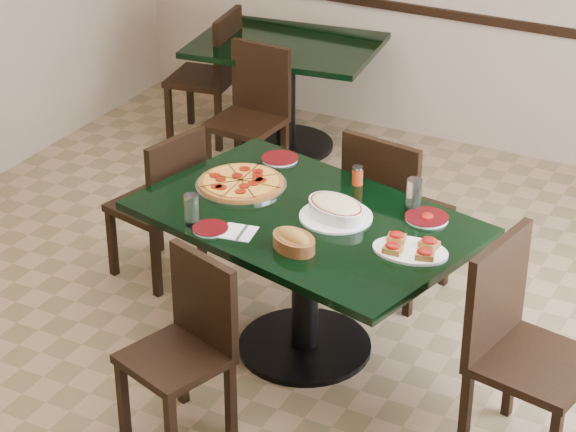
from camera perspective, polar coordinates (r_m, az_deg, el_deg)
The scene contains 20 objects.
floor at distance 5.65m, azimuth -0.80°, elevation -6.46°, with size 5.50×5.50×0.00m, color #896E4F.
main_table at distance 5.31m, azimuth 0.90°, elevation -1.68°, with size 1.73×1.32×0.75m.
back_table at distance 7.52m, azimuth -0.11°, elevation 7.18°, with size 1.29×1.01×0.75m.
chair_far at distance 5.79m, azimuth 5.22°, elevation 0.46°, with size 0.50×0.50×0.95m.
chair_near at distance 4.87m, azimuth -5.12°, elevation -6.25°, with size 0.49×0.49×0.84m.
chair_right at distance 4.78m, azimuth 11.61°, elevation -6.15°, with size 0.54×0.54×0.99m.
chair_left at distance 5.99m, azimuth -6.29°, elevation 0.88°, with size 0.48×0.48×0.87m.
back_chair_near at distance 7.06m, azimuth -1.80°, elevation 5.50°, with size 0.43×0.43×0.89m.
back_chair_left at distance 7.68m, azimuth -3.78°, elevation 7.45°, with size 0.49×0.49×0.91m.
pepperoni_pizza at distance 5.49m, azimuth -2.40°, elevation 1.70°, with size 0.45×0.45×0.04m.
lasagna_casserole at distance 5.18m, azimuth 2.46°, elevation 0.36°, with size 0.36×0.34×0.09m.
bread_basket at distance 4.93m, azimuth 0.30°, elevation -1.26°, with size 0.27×0.23×0.10m.
bruschetta_platter at distance 4.94m, azimuth 6.24°, elevation -1.60°, with size 0.36×0.26×0.05m.
side_plate_near at distance 5.10m, azimuth -3.96°, elevation -0.64°, with size 0.17×0.17×0.02m.
side_plate_far_r at distance 5.22m, azimuth 7.06°, elevation -0.07°, with size 0.20×0.20×0.03m.
side_plate_far_l at distance 5.76m, azimuth -0.41°, elevation 2.94°, with size 0.19×0.19×0.02m.
napkin_setting at distance 5.07m, azimuth -2.52°, elevation -0.84°, with size 0.17×0.17×0.01m.
water_glass_a at distance 5.27m, azimuth 6.41°, elevation 1.09°, with size 0.07×0.07×0.16m, color white.
water_glass_b at distance 5.13m, azimuth -4.92°, elevation 0.32°, with size 0.07×0.07×0.15m, color white.
pepper_shaker at distance 5.50m, azimuth 3.55°, elevation 2.08°, with size 0.06×0.06×0.10m.
Camera 1 is at (2.25, -4.08, 3.20)m, focal length 70.00 mm.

